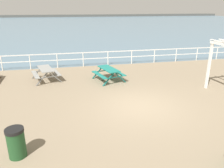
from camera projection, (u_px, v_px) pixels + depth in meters
name	position (u px, v px, depth m)	size (l,w,h in m)	color
ground_plane	(140.00, 108.00, 10.18)	(30.00, 24.00, 0.20)	gray
sea_band	(75.00, 24.00, 58.79)	(142.00, 90.00, 0.01)	slate
distant_shoreline	(70.00, 17.00, 98.44)	(142.00, 6.00, 1.80)	#4C4C47
seaward_railing	(108.00, 56.00, 17.04)	(23.07, 0.07, 1.08)	white
picnic_table_near_right	(46.00, 71.00, 13.53)	(1.91, 2.12, 0.80)	gray
picnic_table_seaward	(109.00, 71.00, 13.50)	(1.92, 2.13, 0.80)	#1E7A70
litter_bin	(16.00, 143.00, 6.62)	(0.55, 0.55, 0.95)	#1E4723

